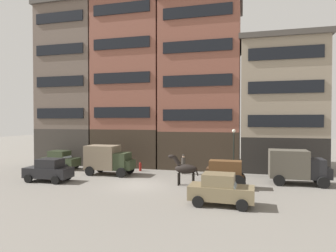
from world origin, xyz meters
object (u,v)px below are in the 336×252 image
(delivery_truck_near, at_px, (296,166))
(pedestrian_officer, at_px, (183,163))
(sedan_dark, at_px, (49,170))
(delivery_truck_far, at_px, (108,159))
(sedan_parked_curb, at_px, (221,189))
(draft_horse, at_px, (185,169))
(sedan_light, at_px, (60,160))
(cargo_wagon, at_px, (225,172))
(streetlamp_curbside, at_px, (234,146))
(fire_hydrant_curbside, at_px, (140,166))

(delivery_truck_near, relative_size, pedestrian_officer, 2.44)
(sedan_dark, bearing_deg, delivery_truck_far, 48.78)
(delivery_truck_far, relative_size, sedan_parked_curb, 1.16)
(delivery_truck_near, bearing_deg, draft_horse, -163.23)
(delivery_truck_far, xyz_separation_m, pedestrian_officer, (6.49, 1.96, -0.44))
(sedan_dark, xyz_separation_m, sedan_light, (-2.71, 5.41, 0.00))
(draft_horse, relative_size, delivery_truck_near, 0.54)
(cargo_wagon, height_order, draft_horse, draft_horse)
(cargo_wagon, height_order, delivery_truck_far, delivery_truck_far)
(delivery_truck_near, xyz_separation_m, streetlamp_curbside, (-4.75, 2.32, 1.25))
(delivery_truck_near, bearing_deg, fire_hydrant_curbside, 169.55)
(draft_horse, bearing_deg, pedestrian_officer, 102.63)
(cargo_wagon, height_order, pedestrian_officer, cargo_wagon)
(sedan_parked_curb, bearing_deg, streetlamp_curbside, 87.03)
(cargo_wagon, relative_size, streetlamp_curbside, 0.71)
(draft_horse, distance_m, streetlamp_curbside, 6.08)
(pedestrian_officer, bearing_deg, sedan_dark, -149.57)
(delivery_truck_far, relative_size, streetlamp_curbside, 1.06)
(cargo_wagon, xyz_separation_m, draft_horse, (-2.95, 0.00, 0.12))
(cargo_wagon, distance_m, sedan_light, 16.99)
(sedan_light, height_order, streetlamp_curbside, streetlamp_curbside)
(sedan_light, relative_size, fire_hydrant_curbside, 4.56)
(cargo_wagon, distance_m, delivery_truck_far, 10.73)
(streetlamp_curbside, bearing_deg, delivery_truck_near, -26.03)
(delivery_truck_far, height_order, pedestrian_officer, delivery_truck_far)
(draft_horse, height_order, pedestrian_officer, draft_horse)
(sedan_parked_curb, height_order, pedestrian_officer, sedan_parked_curb)
(draft_horse, relative_size, fire_hydrant_curbside, 2.82)
(sedan_dark, xyz_separation_m, streetlamp_curbside, (14.29, 6.14, 1.76))
(cargo_wagon, distance_m, streetlamp_curbside, 5.06)
(delivery_truck_near, bearing_deg, sedan_dark, -168.67)
(sedan_light, xyz_separation_m, fire_hydrant_curbside, (8.19, 0.91, -0.49))
(draft_horse, bearing_deg, streetlamp_curbside, 54.19)
(draft_horse, xyz_separation_m, fire_hydrant_curbside, (-5.35, 4.98, -0.84))
(delivery_truck_near, relative_size, delivery_truck_far, 1.00)
(pedestrian_officer, xyz_separation_m, fire_hydrant_curbside, (-4.36, 0.54, -0.55))
(cargo_wagon, distance_m, sedan_dark, 13.85)
(streetlamp_curbside, bearing_deg, draft_horse, -125.81)
(sedan_dark, height_order, streetlamp_curbside, streetlamp_curbside)
(delivery_truck_far, relative_size, sedan_light, 1.16)
(sedan_light, bearing_deg, pedestrian_officer, 1.67)
(delivery_truck_far, height_order, streetlamp_curbside, streetlamp_curbside)
(sedan_dark, bearing_deg, draft_horse, 7.07)
(cargo_wagon, relative_size, draft_horse, 1.24)
(sedan_parked_curb, bearing_deg, sedan_light, 152.78)
(delivery_truck_near, distance_m, streetlamp_curbside, 5.43)
(streetlamp_curbside, bearing_deg, delivery_truck_far, -168.04)
(sedan_dark, distance_m, fire_hydrant_curbside, 8.38)
(cargo_wagon, height_order, streetlamp_curbside, streetlamp_curbside)
(delivery_truck_near, relative_size, sedan_dark, 1.17)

